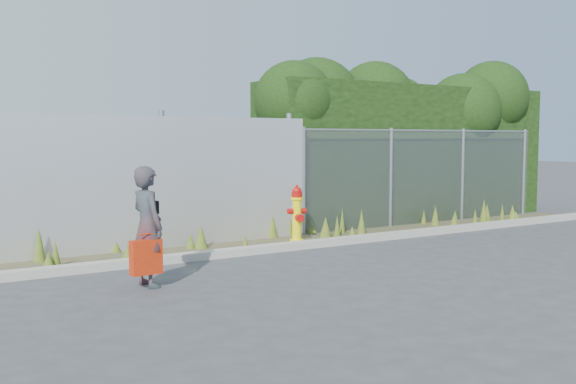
# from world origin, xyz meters

# --- Properties ---
(ground) EXTENTS (80.00, 80.00, 0.00)m
(ground) POSITION_xyz_m (0.00, 0.00, 0.00)
(ground) COLOR #3D3C3F
(ground) RESTS_ON ground
(curb) EXTENTS (16.00, 0.22, 0.12)m
(curb) POSITION_xyz_m (0.00, 1.80, 0.06)
(curb) COLOR #9F9990
(curb) RESTS_ON ground
(weed_strip) EXTENTS (16.00, 1.36, 0.54)m
(weed_strip) POSITION_xyz_m (-0.02, 2.46, 0.13)
(weed_strip) COLOR #474229
(weed_strip) RESTS_ON ground
(corrugated_fence) EXTENTS (8.50, 0.21, 2.30)m
(corrugated_fence) POSITION_xyz_m (-3.25, 3.01, 1.10)
(corrugated_fence) COLOR silver
(corrugated_fence) RESTS_ON ground
(chainlink_fence) EXTENTS (6.50, 0.07, 2.05)m
(chainlink_fence) POSITION_xyz_m (4.25, 3.00, 1.03)
(chainlink_fence) COLOR gray
(chainlink_fence) RESTS_ON ground
(hedge) EXTENTS (7.60, 2.24, 3.74)m
(hedge) POSITION_xyz_m (4.35, 4.01, 2.05)
(hedge) COLOR black
(hedge) RESTS_ON ground
(fire_hydrant) EXTENTS (0.34, 0.31, 1.02)m
(fire_hydrant) POSITION_xyz_m (0.50, 2.38, 0.49)
(fire_hydrant) COLOR #FFEA0D
(fire_hydrant) RESTS_ON ground
(woman) EXTENTS (0.44, 0.60, 1.50)m
(woman) POSITION_xyz_m (-2.89, 0.53, 0.75)
(woman) COLOR #0D5158
(woman) RESTS_ON ground
(red_tote_bag) EXTENTS (0.38, 0.14, 0.50)m
(red_tote_bag) POSITION_xyz_m (-2.98, 0.36, 0.40)
(red_tote_bag) COLOR #9F2809
(black_shoulder_bag) EXTENTS (0.22, 0.09, 0.17)m
(black_shoulder_bag) POSITION_xyz_m (-2.82, 0.66, 0.97)
(black_shoulder_bag) COLOR black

